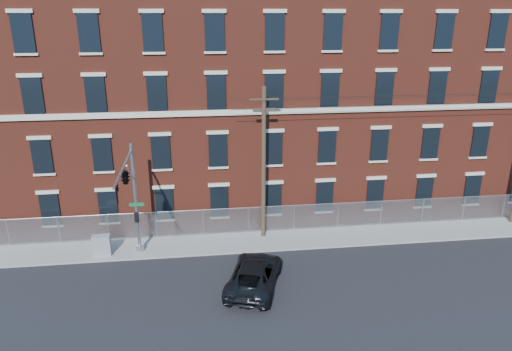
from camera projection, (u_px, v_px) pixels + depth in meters
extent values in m
plane|color=black|center=(242.00, 284.00, 26.18)|extent=(140.00, 140.00, 0.00)
cube|color=gray|center=(408.00, 232.00, 32.28)|extent=(65.00, 3.00, 0.12)
cube|color=maroon|center=(371.00, 95.00, 38.13)|extent=(55.00, 14.00, 16.00)
cube|color=beige|center=(409.00, 108.00, 31.39)|extent=(55.00, 0.18, 0.35)
cube|color=black|center=(50.00, 210.00, 30.56)|extent=(1.20, 0.10, 2.20)
cube|color=black|center=(42.00, 157.00, 29.39)|extent=(1.20, 0.10, 2.20)
cube|color=black|center=(33.00, 96.00, 28.15)|extent=(1.20, 0.10, 2.20)
cube|color=black|center=(23.00, 33.00, 26.97)|extent=(1.20, 0.10, 2.20)
cube|color=black|center=(108.00, 207.00, 31.00)|extent=(1.20, 0.10, 2.20)
cube|color=black|center=(102.00, 155.00, 29.82)|extent=(1.20, 0.10, 2.20)
cube|color=black|center=(96.00, 95.00, 28.58)|extent=(1.20, 0.10, 2.20)
cube|color=black|center=(89.00, 33.00, 27.41)|extent=(1.20, 0.10, 2.20)
cube|color=black|center=(164.00, 204.00, 31.43)|extent=(1.20, 0.10, 2.20)
cube|color=black|center=(161.00, 152.00, 30.26)|extent=(1.20, 0.10, 2.20)
cube|color=black|center=(157.00, 93.00, 29.02)|extent=(1.20, 0.10, 2.20)
cube|color=black|center=(153.00, 33.00, 27.85)|extent=(1.20, 0.10, 2.20)
cube|color=black|center=(219.00, 202.00, 31.87)|extent=(1.20, 0.10, 2.20)
cube|color=black|center=(218.00, 151.00, 30.70)|extent=(1.20, 0.10, 2.20)
cube|color=black|center=(216.00, 92.00, 29.46)|extent=(1.20, 0.10, 2.20)
cube|color=black|center=(215.00, 32.00, 28.29)|extent=(1.20, 0.10, 2.20)
cube|color=black|center=(273.00, 199.00, 32.31)|extent=(1.20, 0.10, 2.20)
cube|color=black|center=(273.00, 149.00, 31.13)|extent=(1.20, 0.10, 2.20)
cube|color=black|center=(274.00, 91.00, 29.90)|extent=(1.20, 0.10, 2.20)
cube|color=black|center=(275.00, 32.00, 28.72)|extent=(1.20, 0.10, 2.20)
cube|color=black|center=(325.00, 197.00, 32.74)|extent=(1.20, 0.10, 2.20)
cube|color=black|center=(327.00, 147.00, 31.57)|extent=(1.20, 0.10, 2.20)
cube|color=black|center=(330.00, 90.00, 30.33)|extent=(1.20, 0.10, 2.20)
cube|color=black|center=(333.00, 32.00, 29.16)|extent=(1.20, 0.10, 2.20)
cube|color=black|center=(375.00, 194.00, 33.18)|extent=(1.20, 0.10, 2.20)
cube|color=black|center=(379.00, 145.00, 32.01)|extent=(1.20, 0.10, 2.20)
cube|color=black|center=(384.00, 89.00, 30.77)|extent=(1.20, 0.10, 2.20)
cube|color=black|center=(389.00, 31.00, 29.60)|extent=(1.20, 0.10, 2.20)
cube|color=black|center=(424.00, 192.00, 33.62)|extent=(1.20, 0.10, 2.20)
cube|color=black|center=(430.00, 143.00, 32.45)|extent=(1.20, 0.10, 2.20)
cube|color=black|center=(437.00, 88.00, 31.21)|extent=(1.20, 0.10, 2.20)
cube|color=black|center=(444.00, 31.00, 30.03)|extent=(1.20, 0.10, 2.20)
cube|color=black|center=(472.00, 189.00, 34.06)|extent=(1.20, 0.10, 2.20)
cube|color=black|center=(480.00, 141.00, 32.88)|extent=(1.20, 0.10, 2.20)
cube|color=black|center=(489.00, 87.00, 31.64)|extent=(1.20, 0.10, 2.20)
cube|color=black|center=(498.00, 31.00, 30.47)|extent=(1.20, 0.10, 2.20)
cube|color=#A5A8AD|center=(402.00, 212.00, 33.18)|extent=(59.00, 0.02, 1.80)
cylinder|color=#9EA0A5|center=(403.00, 200.00, 32.89)|extent=(59.00, 0.04, 0.04)
cylinder|color=#9EA0A5|center=(8.00, 232.00, 30.04)|extent=(0.06, 0.06, 1.85)
cylinder|color=#9EA0A5|center=(59.00, 230.00, 30.41)|extent=(0.06, 0.06, 1.85)
cylinder|color=#9EA0A5|center=(108.00, 227.00, 30.78)|extent=(0.06, 0.06, 1.85)
cylinder|color=#9EA0A5|center=(156.00, 225.00, 31.15)|extent=(0.06, 0.06, 1.85)
cylinder|color=#9EA0A5|center=(203.00, 222.00, 31.52)|extent=(0.06, 0.06, 1.85)
cylinder|color=#9EA0A5|center=(249.00, 220.00, 31.89)|extent=(0.06, 0.06, 1.85)
cylinder|color=#9EA0A5|center=(294.00, 217.00, 32.26)|extent=(0.06, 0.06, 1.85)
cylinder|color=#9EA0A5|center=(338.00, 215.00, 32.63)|extent=(0.06, 0.06, 1.85)
cylinder|color=#9EA0A5|center=(381.00, 213.00, 33.00)|extent=(0.06, 0.06, 1.85)
cylinder|color=#9EA0A5|center=(423.00, 211.00, 33.37)|extent=(0.06, 0.06, 1.85)
cylinder|color=#9EA0A5|center=(464.00, 208.00, 33.74)|extent=(0.06, 0.06, 1.85)
cylinder|color=#9EA0A5|center=(504.00, 206.00, 34.11)|extent=(0.06, 0.06, 1.85)
cylinder|color=#9EA0A5|center=(136.00, 199.00, 28.50)|extent=(0.22, 0.22, 7.00)
cylinder|color=#9EA0A5|center=(140.00, 248.00, 29.58)|extent=(0.50, 0.50, 0.40)
cylinder|color=#9EA0A5|center=(124.00, 167.00, 24.44)|extent=(0.14, 6.50, 0.14)
cylinder|color=#9EA0A5|center=(130.00, 172.00, 26.69)|extent=(0.08, 2.18, 1.56)
cube|color=#0C592D|center=(137.00, 204.00, 28.47)|extent=(0.90, 0.03, 0.22)
cube|color=black|center=(137.00, 217.00, 28.63)|extent=(0.25, 0.25, 0.60)
imported|color=black|center=(117.00, 194.00, 22.23)|extent=(0.16, 0.20, 1.00)
imported|color=black|center=(125.00, 175.00, 24.86)|extent=(0.53, 2.48, 1.00)
cylinder|color=#433121|center=(264.00, 165.00, 30.00)|extent=(0.28, 0.28, 10.00)
cube|color=#433121|center=(264.00, 99.00, 28.63)|extent=(1.80, 0.12, 0.12)
cube|color=#433121|center=(264.00, 109.00, 28.83)|extent=(1.40, 0.12, 0.12)
imported|color=black|center=(254.00, 274.00, 25.74)|extent=(4.07, 5.92, 1.50)
cube|color=gray|center=(102.00, 245.00, 28.88)|extent=(1.08, 0.56, 1.33)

